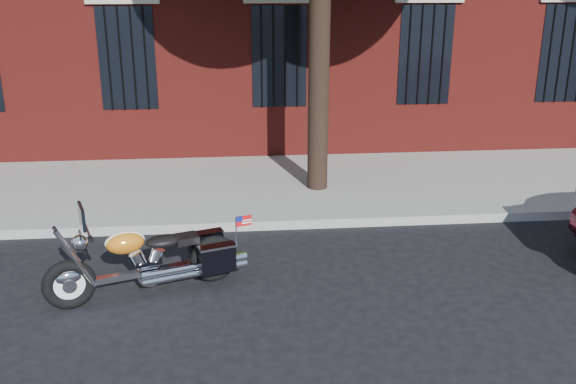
{
  "coord_description": "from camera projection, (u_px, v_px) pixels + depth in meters",
  "views": [
    {
      "loc": [
        -1.03,
        -7.94,
        3.8
      ],
      "look_at": [
        -0.22,
        0.8,
        0.8
      ],
      "focal_mm": 40.0,
      "sensor_mm": 36.0,
      "label": 1
    }
  ],
  "objects": [
    {
      "name": "motorcycle",
      "position": [
        154.0,
        261.0,
        7.91
      ],
      "size": [
        2.5,
        1.2,
        1.27
      ],
      "rotation": [
        0.0,
        0.0,
        0.33
      ],
      "color": "black",
      "rests_on": "ground"
    },
    {
      "name": "sidewalk",
      "position": [
        288.0,
        186.0,
        11.84
      ],
      "size": [
        40.0,
        3.6,
        0.15
      ],
      "primitive_type": "cube",
      "color": "gray",
      "rests_on": "ground"
    },
    {
      "name": "ground",
      "position": [
        309.0,
        265.0,
        8.8
      ],
      "size": [
        120.0,
        120.0,
        0.0
      ],
      "primitive_type": "plane",
      "color": "black",
      "rests_on": "ground"
    },
    {
      "name": "curb",
      "position": [
        299.0,
        223.0,
        10.07
      ],
      "size": [
        40.0,
        0.16,
        0.15
      ],
      "primitive_type": "cube",
      "color": "gray",
      "rests_on": "ground"
    }
  ]
}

